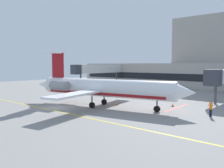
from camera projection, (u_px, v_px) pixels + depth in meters
ground at (58, 108)px, 35.90m from camera, size 120.00×120.00×0.11m
terminal_building at (209, 63)px, 68.31m from camera, size 78.51×16.77×20.54m
jet_bridge_west at (97, 69)px, 70.49m from camera, size 2.40×20.09×6.52m
regional_jet at (102, 88)px, 36.42m from camera, size 27.65×21.75×8.64m
baggage_tug at (158, 91)px, 49.69m from camera, size 4.09×3.67×2.20m
pushback_tractor at (106, 87)px, 58.74m from camera, size 2.66×4.04×1.87m
marshaller at (211, 109)px, 29.48m from camera, size 0.78×0.45×1.97m
safety_cone_alpha at (173, 105)px, 36.81m from camera, size 0.47×0.47×0.55m
safety_cone_bravo at (105, 99)px, 42.77m from camera, size 0.47×0.47×0.55m
safety_cone_charlie at (117, 103)px, 38.08m from camera, size 0.47×0.47×0.55m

